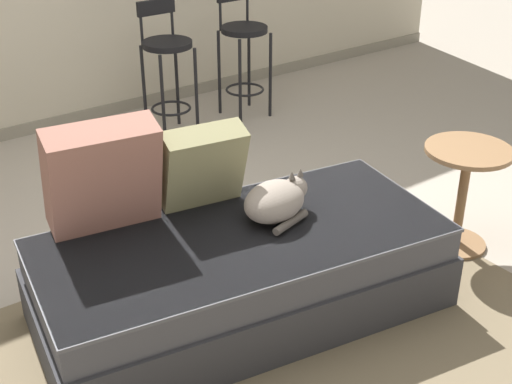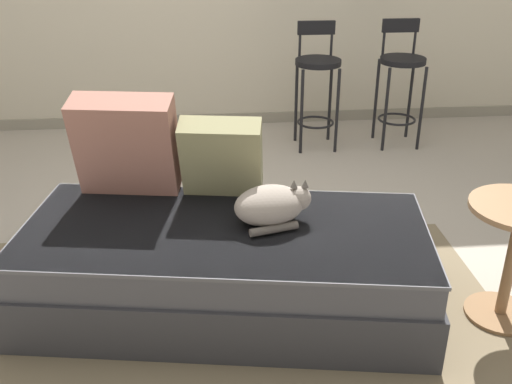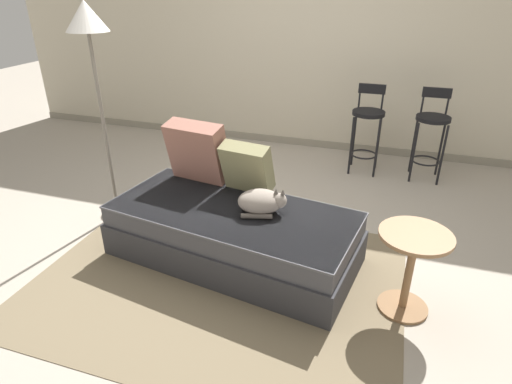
% 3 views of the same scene
% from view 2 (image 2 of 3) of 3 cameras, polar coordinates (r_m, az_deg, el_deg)
% --- Properties ---
extents(ground_plane, '(16.00, 16.00, 0.00)m').
position_cam_2_polar(ground_plane, '(3.22, -3.16, -6.40)').
color(ground_plane, '#A89E8E').
rests_on(ground_plane, ground).
extents(wall_baseboard_trim, '(8.00, 0.02, 0.09)m').
position_cam_2_polar(wall_baseboard_trim, '(5.19, -4.16, 6.96)').
color(wall_baseboard_trim, gray).
rests_on(wall_baseboard_trim, ground).
extents(area_rug, '(2.53, 1.94, 0.01)m').
position_cam_2_polar(area_rug, '(2.65, -2.53, -14.37)').
color(area_rug, '#75664C').
rests_on(area_rug, ground).
extents(couch, '(1.94, 1.12, 0.41)m').
position_cam_2_polar(couch, '(2.77, -2.93, -7.07)').
color(couch, '#353539').
rests_on(couch, ground).
extents(throw_pillow_corner, '(0.52, 0.35, 0.51)m').
position_cam_2_polar(throw_pillow_corner, '(2.94, -12.25, 4.40)').
color(throw_pillow_corner, '#936051').
rests_on(throw_pillow_corner, couch).
extents(throw_pillow_middle, '(0.42, 0.30, 0.41)m').
position_cam_2_polar(throw_pillow_middle, '(2.87, -3.30, 3.34)').
color(throw_pillow_middle, '#847F56').
rests_on(throw_pillow_middle, couch).
extents(cat, '(0.38, 0.32, 0.20)m').
position_cam_2_polar(cat, '(2.66, 1.55, -1.24)').
color(cat, gray).
rests_on(cat, couch).
extents(bar_stool_near_window, '(0.34, 0.34, 0.94)m').
position_cam_2_polar(bar_stool_near_window, '(4.57, 5.84, 10.87)').
color(bar_stool_near_window, black).
rests_on(bar_stool_near_window, ground).
extents(bar_stool_by_doorway, '(0.34, 0.34, 0.94)m').
position_cam_2_polar(bar_stool_by_doorway, '(4.73, 13.62, 10.79)').
color(bar_stool_by_doorway, black).
rests_on(bar_stool_by_doorway, ground).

